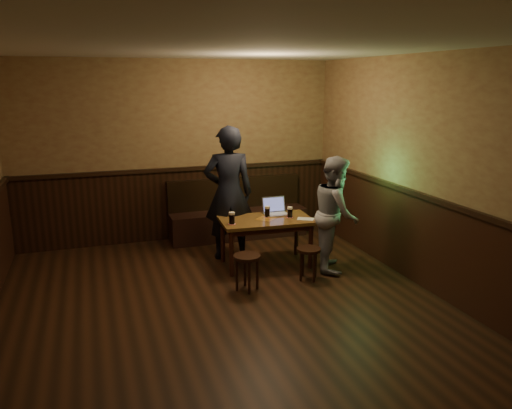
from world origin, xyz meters
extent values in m
cube|color=black|center=(0.00, 0.00, -0.01)|extent=(5.00, 6.00, 0.02)
cube|color=beige|center=(0.00, 0.00, 2.81)|extent=(5.00, 6.00, 0.02)
cube|color=#957D4C|center=(0.00, 3.01, 1.40)|extent=(5.00, 0.02, 2.80)
cube|color=#957D4C|center=(0.00, -3.01, 1.40)|extent=(5.00, 0.02, 2.80)
cube|color=#957D4C|center=(2.51, 0.00, 1.40)|extent=(0.02, 6.00, 2.80)
cube|color=black|center=(0.00, 2.98, 0.55)|extent=(4.98, 0.04, 1.10)
cube|color=black|center=(2.48, 0.00, 0.55)|extent=(0.04, 5.98, 1.10)
cube|color=black|center=(0.00, 2.95, 1.13)|extent=(4.98, 0.06, 0.06)
cube|color=black|center=(2.45, 0.00, 1.13)|extent=(0.06, 5.98, 0.06)
cube|color=black|center=(0.89, 2.71, 0.23)|extent=(2.20, 0.50, 0.45)
cube|color=black|center=(0.89, 2.91, 0.70)|extent=(2.20, 0.10, 0.50)
cube|color=brown|center=(0.89, 1.39, 0.64)|extent=(1.27, 0.78, 0.04)
cube|color=#32160E|center=(0.89, 1.39, 0.57)|extent=(1.16, 0.67, 0.07)
cube|color=maroon|center=(0.89, 1.39, 0.66)|extent=(0.32, 0.32, 0.00)
cylinder|color=#32160E|center=(0.33, 1.14, 0.31)|extent=(0.06, 0.06, 0.62)
cylinder|color=#32160E|center=(0.36, 1.70, 0.31)|extent=(0.06, 0.06, 0.62)
cylinder|color=#32160E|center=(1.41, 1.07, 0.31)|extent=(0.06, 0.06, 0.62)
cylinder|color=#32160E|center=(1.45, 1.64, 0.31)|extent=(0.06, 0.06, 0.62)
cylinder|color=black|center=(0.38, 0.65, 0.43)|extent=(0.36, 0.36, 0.04)
cylinder|color=black|center=(0.51, 0.64, 0.21)|extent=(0.03, 0.03, 0.43)
cylinder|color=black|center=(0.39, 0.78, 0.21)|extent=(0.03, 0.03, 0.43)
cylinder|color=black|center=(0.26, 0.67, 0.21)|extent=(0.03, 0.03, 0.43)
cylinder|color=black|center=(0.37, 0.53, 0.21)|extent=(0.03, 0.03, 0.43)
cylinder|color=black|center=(1.23, 0.73, 0.40)|extent=(0.37, 0.37, 0.04)
cylinder|color=black|center=(1.34, 0.76, 0.20)|extent=(0.03, 0.03, 0.40)
cylinder|color=black|center=(1.20, 0.84, 0.20)|extent=(0.03, 0.03, 0.40)
cylinder|color=black|center=(1.11, 0.70, 0.20)|extent=(0.03, 0.03, 0.40)
cylinder|color=black|center=(1.25, 0.62, 0.20)|extent=(0.03, 0.03, 0.40)
cylinder|color=#B3162B|center=(0.38, 1.29, 0.66)|extent=(0.10, 0.10, 0.00)
cylinder|color=silver|center=(0.38, 1.29, 0.67)|extent=(0.09, 0.09, 0.00)
cylinder|color=black|center=(0.38, 1.29, 0.73)|extent=(0.08, 0.08, 0.12)
cylinder|color=beige|center=(0.38, 1.29, 0.81)|extent=(0.08, 0.08, 0.03)
cylinder|color=#B3162B|center=(0.93, 1.47, 0.66)|extent=(0.10, 0.10, 0.00)
cylinder|color=silver|center=(0.93, 1.47, 0.67)|extent=(0.08, 0.08, 0.00)
cylinder|color=black|center=(0.93, 1.47, 0.73)|extent=(0.07, 0.07, 0.12)
cylinder|color=beige|center=(0.93, 1.47, 0.80)|extent=(0.08, 0.08, 0.03)
cylinder|color=#B3162B|center=(1.22, 1.35, 0.66)|extent=(0.10, 0.10, 0.00)
cylinder|color=silver|center=(1.22, 1.35, 0.67)|extent=(0.08, 0.08, 0.00)
cylinder|color=black|center=(1.22, 1.35, 0.72)|extent=(0.07, 0.07, 0.12)
cylinder|color=beige|center=(1.22, 1.35, 0.80)|extent=(0.07, 0.07, 0.03)
cube|color=silver|center=(1.09, 1.53, 0.67)|extent=(0.33, 0.24, 0.02)
cube|color=#B2B2B7|center=(1.09, 1.53, 0.68)|extent=(0.30, 0.19, 0.00)
cube|color=silver|center=(1.09, 1.65, 0.79)|extent=(0.33, 0.08, 0.21)
cube|color=#555A9E|center=(1.09, 1.64, 0.79)|extent=(0.30, 0.06, 0.18)
cube|color=silver|center=(1.39, 1.20, 0.66)|extent=(0.27, 0.24, 0.00)
imported|color=black|center=(0.49, 1.85, 0.94)|extent=(0.76, 0.56, 1.89)
imported|color=gray|center=(1.73, 0.99, 0.76)|extent=(0.83, 0.91, 1.53)
camera|label=1|loc=(-1.33, -4.73, 2.48)|focal=35.00mm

